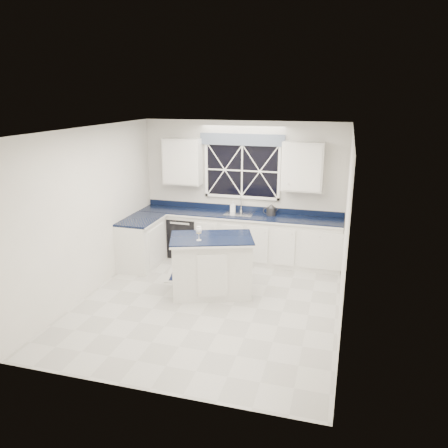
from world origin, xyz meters
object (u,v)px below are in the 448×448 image
(faucet, at_px, (241,204))
(soap_bottle, at_px, (233,207))
(island, at_px, (212,265))
(dishwasher, at_px, (186,235))
(kettle, at_px, (271,210))
(wine_glass, at_px, (199,231))

(faucet, xyz_separation_m, soap_bottle, (-0.15, -0.05, -0.05))
(island, bearing_deg, soap_bottle, 74.01)
(dishwasher, bearing_deg, kettle, 3.21)
(island, height_order, kettle, kettle)
(dishwasher, distance_m, soap_bottle, 1.15)
(kettle, bearing_deg, island, -130.25)
(kettle, relative_size, wine_glass, 1.29)
(island, relative_size, kettle, 5.05)
(dishwasher, relative_size, soap_bottle, 3.86)
(wine_glass, bearing_deg, faucet, 84.28)
(dishwasher, relative_size, island, 0.55)
(wine_glass, bearing_deg, soap_bottle, 88.52)
(island, distance_m, wine_glass, 0.69)
(faucet, bearing_deg, dishwasher, -169.98)
(wine_glass, bearing_deg, kettle, 66.68)
(faucet, height_order, kettle, faucet)
(faucet, distance_m, wine_glass, 2.01)
(wine_glass, height_order, soap_bottle, wine_glass)
(faucet, xyz_separation_m, kettle, (0.62, -0.10, -0.06))
(kettle, distance_m, soap_bottle, 0.77)
(wine_glass, relative_size, soap_bottle, 1.08)
(kettle, distance_m, wine_glass, 2.07)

